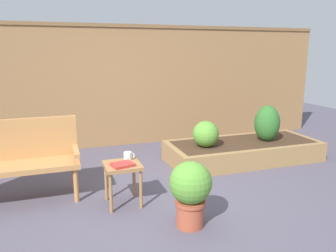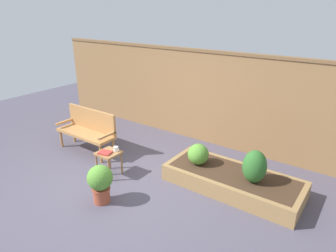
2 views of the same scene
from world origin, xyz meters
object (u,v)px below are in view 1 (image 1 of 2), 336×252
at_px(side_table, 123,171).
at_px(shrub_near_bench, 206,134).
at_px(book_on_table, 122,165).
at_px(potted_boxwood, 190,189).
at_px(garden_bench, 13,155).
at_px(cup_on_table, 128,156).
at_px(shrub_far_corner, 267,123).

bearing_deg(side_table, shrub_near_bench, 31.90).
relative_size(book_on_table, potted_boxwood, 0.34).
bearing_deg(garden_bench, potted_boxwood, -35.68).
xyz_separation_m(cup_on_table, shrub_far_corner, (2.41, 0.78, 0.06)).
relative_size(side_table, book_on_table, 2.11).
xyz_separation_m(cup_on_table, potted_boxwood, (0.44, -0.81, -0.14)).
distance_m(garden_bench, book_on_table, 1.29).
distance_m(book_on_table, shrub_far_corner, 2.69).
distance_m(garden_bench, shrub_far_corner, 3.67).
bearing_deg(shrub_far_corner, cup_on_table, -162.15).
xyz_separation_m(book_on_table, shrub_far_corner, (2.51, 0.96, 0.09)).
bearing_deg(shrub_near_bench, garden_bench, -171.73).
height_order(book_on_table, shrub_near_bench, shrub_near_bench).
bearing_deg(book_on_table, shrub_far_corner, 7.02).
xyz_separation_m(cup_on_table, book_on_table, (-0.10, -0.18, -0.03)).
bearing_deg(shrub_far_corner, side_table, -160.37).
xyz_separation_m(side_table, potted_boxwood, (0.53, -0.70, -0.01)).
xyz_separation_m(side_table, book_on_table, (-0.01, -0.07, 0.10)).
height_order(cup_on_table, book_on_table, cup_on_table).
height_order(side_table, shrub_near_bench, shrub_near_bench).
bearing_deg(side_table, cup_on_table, 52.21).
bearing_deg(shrub_far_corner, potted_boxwood, -141.11).
height_order(garden_bench, side_table, garden_bench).
relative_size(potted_boxwood, shrub_far_corner, 1.17).
relative_size(garden_bench, shrub_far_corner, 2.53).
xyz_separation_m(garden_bench, potted_boxwood, (1.69, -1.21, -0.16)).
xyz_separation_m(garden_bench, shrub_far_corner, (3.66, 0.38, 0.04)).
bearing_deg(shrub_near_bench, cup_on_table, -149.97).
relative_size(garden_bench, shrub_near_bench, 3.68).
bearing_deg(shrub_near_bench, potted_boxwood, -119.61).
height_order(garden_bench, shrub_far_corner, garden_bench).
xyz_separation_m(shrub_near_bench, shrub_far_corner, (1.07, 0.00, 0.09)).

